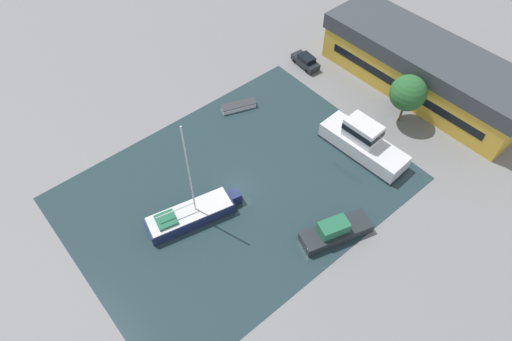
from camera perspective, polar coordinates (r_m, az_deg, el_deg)
ground_plane at (r=50.00m, az=-2.34°, el=-2.24°), size 440.00×440.00×0.00m
water_canal at (r=50.00m, az=-2.34°, el=-2.24°), size 26.16×35.46×0.01m
warehouse_building at (r=63.11m, az=20.32°, el=11.89°), size 27.70×9.48×6.51m
quay_tree_near_building at (r=56.88m, az=18.47°, el=9.17°), size 4.31×4.31×6.56m
parked_car at (r=64.99m, az=6.23°, el=13.47°), size 4.45×2.15×1.70m
sailboat_moored at (r=47.51m, az=-8.03°, el=-5.41°), size 4.64×10.38×13.29m
motor_cruiser at (r=53.69m, az=13.22°, el=3.46°), size 10.83×4.17×4.27m
small_dinghy at (r=58.37m, az=-2.22°, el=8.06°), size 2.77×4.71×0.70m
cabin_boat at (r=46.57m, az=9.89°, el=-7.45°), size 4.41×7.74×2.32m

